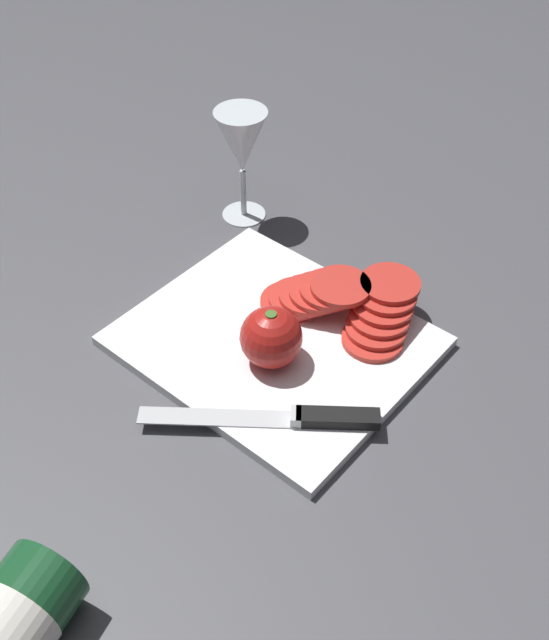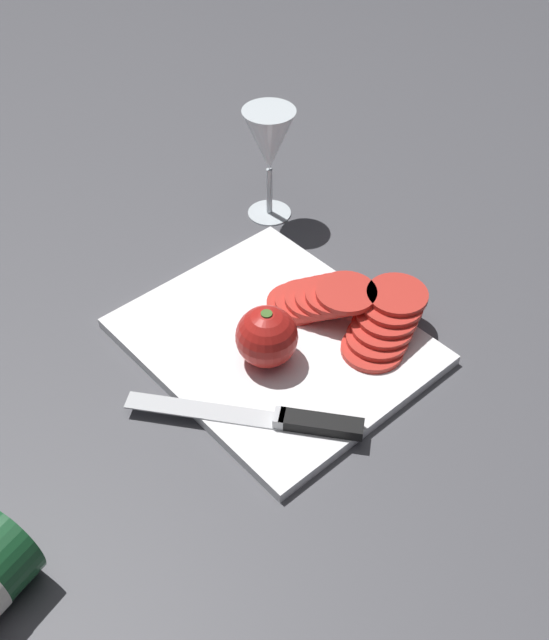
{
  "view_description": "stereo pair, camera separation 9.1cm",
  "coord_description": "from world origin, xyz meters",
  "views": [
    {
      "loc": [
        0.45,
        -0.47,
        0.68
      ],
      "look_at": [
        0.02,
        0.02,
        0.04
      ],
      "focal_mm": 42.0,
      "sensor_mm": 36.0,
      "label": 1
    },
    {
      "loc": [
        0.51,
        -0.41,
        0.68
      ],
      "look_at": [
        0.02,
        0.02,
        0.04
      ],
      "focal_mm": 42.0,
      "sensor_mm": 36.0,
      "label": 2
    }
  ],
  "objects": [
    {
      "name": "ground_plane",
      "position": [
        0.0,
        0.0,
        0.0
      ],
      "size": [
        3.0,
        3.0,
        0.0
      ],
      "primitive_type": "plane",
      "color": "#4C4C51"
    },
    {
      "name": "tomato_slice_stack_far",
      "position": [
        0.11,
        0.13,
        0.04
      ],
      "size": [
        0.1,
        0.14,
        0.04
      ],
      "color": "red",
      "rests_on": "cutting_board"
    },
    {
      "name": "cutting_board",
      "position": [
        0.02,
        0.02,
        0.01
      ],
      "size": [
        0.35,
        0.29,
        0.01
      ],
      "color": "white",
      "rests_on": "ground_plane"
    },
    {
      "name": "wine_glass",
      "position": [
        -0.19,
        0.2,
        0.12
      ],
      "size": [
        0.08,
        0.08,
        0.17
      ],
      "color": "silver",
      "rests_on": "ground_plane"
    },
    {
      "name": "whole_tomato",
      "position": [
        0.05,
        -0.01,
        0.05
      ],
      "size": [
        0.07,
        0.07,
        0.08
      ],
      "color": "red",
      "rests_on": "cutting_board"
    },
    {
      "name": "tomato_slice_stack_near",
      "position": [
        0.03,
        0.1,
        0.04
      ],
      "size": [
        0.14,
        0.11,
        0.04
      ],
      "color": "red",
      "rests_on": "cutting_board"
    },
    {
      "name": "knife",
      "position": [
        0.14,
        -0.05,
        0.02
      ],
      "size": [
        0.23,
        0.19,
        0.01
      ],
      "rotation": [
        0.0,
        0.0,
        3.81
      ],
      "color": "silver",
      "rests_on": "cutting_board"
    }
  ]
}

